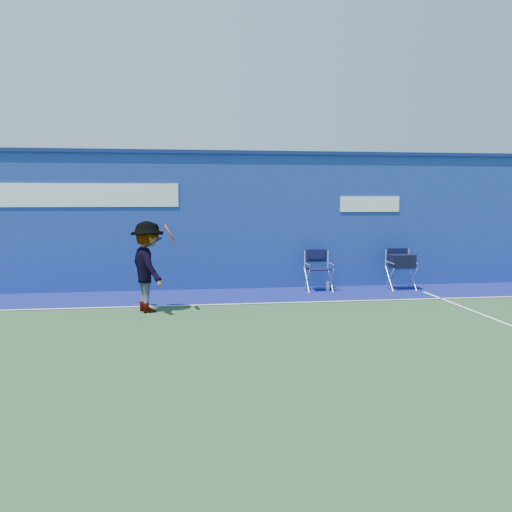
{
  "coord_description": "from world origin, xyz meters",
  "views": [
    {
      "loc": [
        -0.69,
        -6.99,
        2.04
      ],
      "look_at": [
        0.63,
        2.6,
        1.0
      ],
      "focal_mm": 38.0,
      "sensor_mm": 36.0,
      "label": 1
    }
  ],
  "objects": [
    {
      "name": "ground",
      "position": [
        0.0,
        0.0,
        0.0
      ],
      "size": [
        80.0,
        80.0,
        0.0
      ],
      "primitive_type": "plane",
      "color": "#284B28",
      "rests_on": "ground"
    },
    {
      "name": "stadium_wall",
      "position": [
        -0.0,
        5.2,
        1.55
      ],
      "size": [
        24.0,
        0.5,
        3.08
      ],
      "color": "navy",
      "rests_on": "ground"
    },
    {
      "name": "tennis_player",
      "position": [
        -1.29,
        2.78,
        0.82
      ],
      "size": [
        0.99,
        1.2,
        1.63
      ],
      "color": "#EA4738",
      "rests_on": "ground"
    },
    {
      "name": "court_lines",
      "position": [
        0.0,
        0.6,
        0.01
      ],
      "size": [
        24.0,
        12.0,
        0.01
      ],
      "color": "white",
      "rests_on": "out_of_bounds_strip"
    },
    {
      "name": "directors_chair_right",
      "position": [
        4.15,
        4.42,
        0.38
      ],
      "size": [
        0.54,
        0.49,
        0.91
      ],
      "color": "silver",
      "rests_on": "ground"
    },
    {
      "name": "directors_chair_left",
      "position": [
        2.29,
        4.51,
        0.3
      ],
      "size": [
        0.53,
        0.49,
        0.9
      ],
      "color": "silver",
      "rests_on": "ground"
    },
    {
      "name": "water_bottle",
      "position": [
        2.48,
        4.45,
        0.11
      ],
      "size": [
        0.07,
        0.07,
        0.23
      ],
      "primitive_type": "cylinder",
      "color": "silver",
      "rests_on": "ground"
    },
    {
      "name": "out_of_bounds_strip",
      "position": [
        0.0,
        4.1,
        0.0
      ],
      "size": [
        24.0,
        1.8,
        0.01
      ],
      "primitive_type": "cube",
      "color": "navy",
      "rests_on": "ground"
    }
  ]
}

